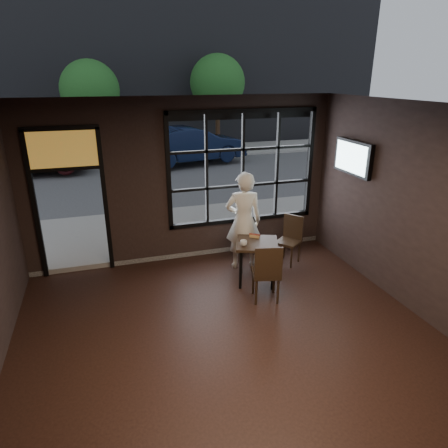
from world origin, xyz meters
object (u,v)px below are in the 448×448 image
object	(u,v)px
chair_near	(266,271)
navy_car	(192,145)
cafe_table	(257,262)
man	(243,221)

from	to	relation	value
chair_near	navy_car	size ratio (longest dim) A/B	0.23
cafe_table	chair_near	distance (m)	0.62
navy_car	cafe_table	bearing A→B (deg)	162.24
cafe_table	navy_car	size ratio (longest dim) A/B	0.17
chair_near	man	xyz separation A→B (m)	(0.06, 1.25, 0.44)
man	cafe_table	bearing A→B (deg)	102.52
cafe_table	navy_car	world-z (taller)	navy_car
cafe_table	man	xyz separation A→B (m)	(-0.02, 0.65, 0.56)
cafe_table	chair_near	size ratio (longest dim) A/B	0.76
navy_car	chair_near	bearing A→B (deg)	162.20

